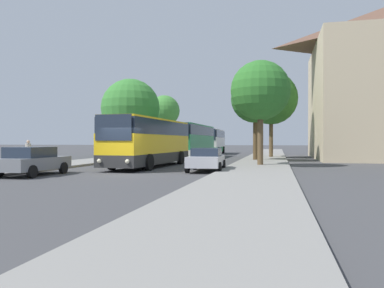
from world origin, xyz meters
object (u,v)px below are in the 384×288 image
bus_middle (192,141)px  tree_right_far (255,99)px  tree_right_near (271,98)px  bus_rear (212,141)px  tree_left_near (131,108)px  pedestrian_waiting_far (28,152)px  bus_front (150,141)px  parked_car_right_near (206,159)px  parked_car_left_curb (32,161)px  tree_right_mid (260,91)px  tree_left_far (164,111)px

bus_middle → tree_right_far: bearing=-35.0°
tree_right_near → bus_rear: bearing=125.0°
bus_middle → tree_left_near: (-7.12, 0.67, 3.56)m
pedestrian_waiting_far → tree_right_near: (15.75, 17.53, 5.21)m
bus_front → tree_right_far: size_ratio=1.47×
parked_car_right_near → tree_right_far: (2.13, 11.63, 4.76)m
tree_left_near → tree_right_far: (13.87, -5.47, 0.09)m
bus_front → bus_middle: size_ratio=0.91×
pedestrian_waiting_far → parked_car_right_near: bearing=-95.1°
tree_right_near → tree_right_far: bearing=-100.5°
parked_car_left_curb → bus_rear: bearing=84.9°
parked_car_left_curb → tree_left_near: tree_left_near is taller
tree_left_near → tree_right_mid: bearing=-40.4°
parked_car_left_curb → tree_right_near: tree_right_near is taller
tree_left_near → tree_left_far: 12.91m
bus_front → tree_right_mid: (7.41, 1.64, 3.48)m
parked_car_left_curb → tree_right_far: 19.83m
bus_rear → tree_right_far: tree_right_far is taller
pedestrian_waiting_far → tree_right_near: size_ratio=0.19×
tree_right_near → tree_right_far: tree_right_near is taller
tree_right_mid → tree_right_far: 7.03m
bus_middle → tree_left_far: size_ratio=1.48×
pedestrian_waiting_far → tree_right_mid: size_ratio=0.24×
tree_right_mid → parked_car_right_near: bearing=-121.8°
tree_right_mid → tree_right_far: (-0.74, 6.99, 0.25)m
bus_middle → bus_rear: size_ratio=1.16×
bus_middle → tree_left_near: tree_left_near is taller
parked_car_left_curb → pedestrian_waiting_far: pedestrian_waiting_far is taller
pedestrian_waiting_far → tree_left_near: (0.65, 16.40, 4.39)m
tree_left_near → tree_left_far: tree_left_near is taller
bus_middle → parked_car_left_curb: 21.38m
bus_rear → tree_right_far: bearing=-71.2°
tree_left_near → bus_front: bearing=-62.9°
bus_front → tree_right_far: 11.53m
bus_rear → tree_right_near: bearing=-57.1°
parked_car_right_near → tree_left_near: size_ratio=0.50×
bus_front → bus_rear: (-0.37, 27.05, 0.06)m
parked_car_left_curb → tree_right_near: bearing=63.5°
pedestrian_waiting_far → bus_middle: bearing=-28.1°
bus_front → pedestrian_waiting_far: bus_front is taller
bus_front → parked_car_left_curb: (-3.68, -7.61, -0.98)m
tree_left_near → tree_right_near: bearing=4.3°
parked_car_right_near → pedestrian_waiting_far: 12.41m
bus_rear → tree_left_far: bearing=178.4°
parked_car_right_near → tree_left_near: bearing=-58.5°
bus_middle → tree_right_near: size_ratio=1.38×
bus_rear → tree_left_far: size_ratio=1.27×
parked_car_left_curb → tree_right_far: (10.34, 16.24, 4.72)m
pedestrian_waiting_far → tree_right_mid: tree_right_mid is taller
bus_middle → parked_car_right_near: bus_middle is taller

